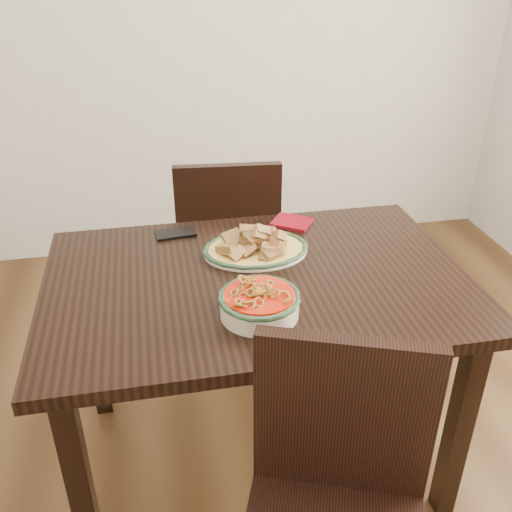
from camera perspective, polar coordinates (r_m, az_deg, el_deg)
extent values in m
plane|color=#3C2713|center=(2.17, 1.24, -20.05)|extent=(3.50, 3.50, 0.00)
cube|color=beige|center=(3.17, -5.79, 22.75)|extent=(3.50, 0.10, 2.60)
cube|color=black|center=(1.73, 0.13, -2.63)|extent=(1.27, 0.85, 0.04)
cube|color=black|center=(1.71, -17.15, -21.23)|extent=(0.06, 0.06, 0.71)
cube|color=black|center=(1.89, 19.61, -15.87)|extent=(0.06, 0.06, 0.71)
cube|color=black|center=(2.21, -15.95, -7.74)|extent=(0.06, 0.06, 0.71)
cube|color=black|center=(2.35, 11.79, -4.74)|extent=(0.06, 0.06, 0.71)
cube|color=black|center=(2.56, -2.92, 0.83)|extent=(0.45, 0.45, 0.04)
cube|color=black|center=(2.83, 0.40, -1.39)|extent=(0.04, 0.04, 0.41)
cube|color=black|center=(2.82, -6.49, -1.76)|extent=(0.04, 0.04, 0.41)
cube|color=black|center=(2.55, 1.29, -5.23)|extent=(0.04, 0.04, 0.41)
cube|color=black|center=(2.53, -6.40, -5.68)|extent=(0.04, 0.04, 0.41)
cube|color=black|center=(2.28, -2.76, 3.91)|extent=(0.42, 0.08, 0.44)
cube|color=black|center=(1.39, 8.74, -15.47)|extent=(0.41, 0.19, 0.44)
ellipsoid|color=white|center=(1.85, -0.02, 0.55)|extent=(0.34, 0.25, 0.02)
ellipsoid|color=gold|center=(1.84, -0.02, 0.71)|extent=(0.32, 0.24, 0.01)
torus|color=#19371E|center=(1.84, -0.02, 0.77)|extent=(0.26, 0.26, 0.01)
cylinder|color=beige|center=(1.54, 0.33, -4.95)|extent=(0.21, 0.21, 0.06)
torus|color=#18361D|center=(1.52, 0.33, -4.13)|extent=(0.22, 0.22, 0.02)
cylinder|color=#B31B08|center=(1.52, 0.33, -3.98)|extent=(0.19, 0.19, 0.01)
cube|color=black|center=(1.98, -8.06, 2.24)|extent=(0.14, 0.09, 0.01)
cube|color=maroon|center=(2.04, 3.60, 3.39)|extent=(0.17, 0.16, 0.01)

